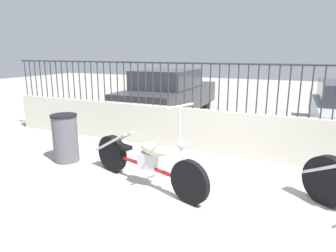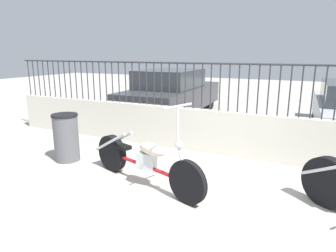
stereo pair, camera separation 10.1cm
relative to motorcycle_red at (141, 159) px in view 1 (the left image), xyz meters
name	(u,v)px [view 1 (the left image)]	position (x,y,z in m)	size (l,w,h in m)	color
ground_plane	(182,206)	(0.85, -0.42, -0.38)	(40.00, 40.00, 0.00)	#ADA89E
low_wall	(226,133)	(0.85, 1.86, 0.05)	(10.82, 0.18, 0.87)	beige
fence_railing	(229,80)	(0.85, 1.86, 1.07)	(10.82, 0.04, 0.91)	#2D2D33
motorcycle_red	(141,159)	(0.00, 0.00, 0.00)	(2.27, 0.93, 1.32)	black
trash_bin	(65,138)	(-1.73, 0.26, 0.06)	(0.47, 0.47, 0.88)	#56565B
car_dark_grey	(169,93)	(-1.69, 4.77, 0.34)	(1.86, 4.55, 1.46)	black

